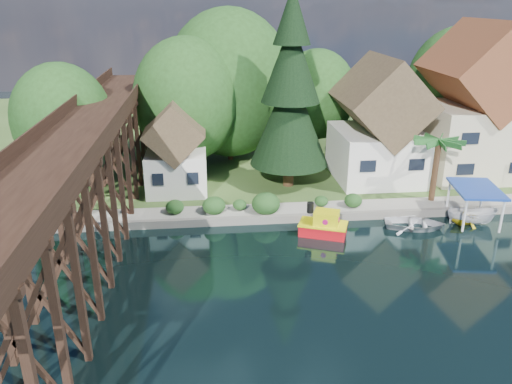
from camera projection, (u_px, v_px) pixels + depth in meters
ground at (347, 274)px, 30.96m from camera, size 140.00×140.00×0.00m
bank at (274, 133)px, 62.40m from camera, size 140.00×52.00×0.50m
seawall at (370, 215)px, 38.64m from camera, size 60.00×0.40×0.62m
promenade at (389, 205)px, 39.96m from camera, size 50.00×2.60×0.06m
trestle_bridge at (90, 174)px, 32.32m from camera, size 4.12×44.18×9.30m
house_left at (379, 128)px, 44.59m from camera, size 7.64×8.64×11.02m
house_center at (474, 111)px, 45.44m from camera, size 8.65×9.18×13.89m
shed at (176, 153)px, 41.99m from camera, size 5.09×5.40×7.85m
bg_trees at (303, 95)px, 48.12m from camera, size 49.90×13.30×10.57m
shrubs at (258, 202)px, 38.67m from camera, size 15.76×2.47×1.70m
conifer at (290, 95)px, 41.44m from camera, size 6.76×6.76×16.65m
palm_tree at (439, 144)px, 39.21m from camera, size 5.03×5.03×5.54m
tugboat at (324, 225)px, 35.89m from camera, size 3.84×2.97×2.46m
boat_white_a at (415, 222)px, 37.04m from camera, size 5.02×4.07×0.92m
boat_canopy at (473, 209)px, 37.44m from camera, size 3.89×5.06×2.95m
boat_yellow at (465, 216)px, 37.65m from camera, size 2.80×2.55×1.27m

